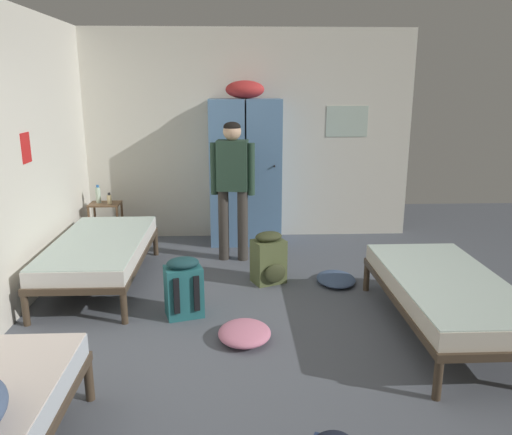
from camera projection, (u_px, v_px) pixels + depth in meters
ground_plane at (258, 338)px, 4.17m from camera, size 9.43×9.43×0.00m
room_backdrop at (127, 154)px, 5.00m from camera, size 4.35×5.95×2.72m
locker_bank at (245, 169)px, 6.50m from camera, size 0.90×0.55×2.07m
shelf_unit at (106, 220)px, 6.45m from camera, size 0.38×0.30×0.57m
bed_left_rear at (100, 249)px, 5.21m from camera, size 0.90×1.90×0.49m
bed_right at (447, 290)px, 4.17m from camera, size 0.90×1.90×0.49m
person_traveler at (233, 179)px, 5.81m from camera, size 0.51×0.25×1.62m
water_bottle at (98, 195)px, 6.39m from camera, size 0.06×0.06×0.23m
lotion_bottle at (109, 199)px, 6.35m from camera, size 0.06×0.06×0.14m
backpack_teal at (184, 288)px, 4.53m from camera, size 0.37×0.39×0.55m
backpack_olive at (269, 259)px, 5.29m from camera, size 0.39×0.40×0.55m
clothes_pile_denim at (336, 279)px, 5.33m from camera, size 0.40×0.50×0.09m
clothes_pile_pink at (244, 333)px, 4.13m from camera, size 0.43×0.49×0.12m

